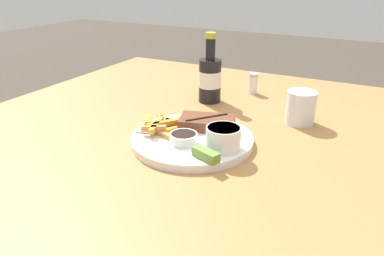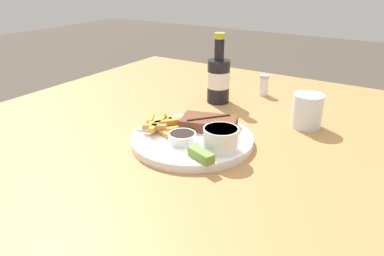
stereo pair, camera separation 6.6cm
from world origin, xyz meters
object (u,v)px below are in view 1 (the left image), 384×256
(steak_portion, at_px, (207,122))
(dipping_sauce_cup, at_px, (183,137))
(coleslaw_cup, at_px, (223,137))
(pickle_spear, at_px, (206,155))
(beer_bottle, at_px, (210,78))
(dinner_plate, at_px, (192,140))
(drinking_glass, at_px, (301,108))
(salt_shaker, at_px, (252,83))
(knife_utensil, at_px, (192,129))
(fork_utensil, at_px, (161,133))

(steak_portion, xyz_separation_m, dipping_sauce_cup, (-0.01, -0.10, -0.00))
(coleslaw_cup, bearing_deg, pickle_spear, -101.77)
(beer_bottle, bearing_deg, pickle_spear, -65.88)
(coleslaw_cup, relative_size, beer_bottle, 0.37)
(dinner_plate, relative_size, steak_portion, 1.91)
(coleslaw_cup, xyz_separation_m, beer_bottle, (-0.18, 0.31, 0.03))
(beer_bottle, xyz_separation_m, drinking_glass, (0.28, -0.05, -0.03))
(steak_portion, distance_m, salt_shaker, 0.36)
(dipping_sauce_cup, distance_m, drinking_glass, 0.34)
(steak_portion, height_order, knife_utensil, steak_portion)
(knife_utensil, bearing_deg, pickle_spear, -153.72)
(dipping_sauce_cup, height_order, beer_bottle, beer_bottle)
(coleslaw_cup, relative_size, dipping_sauce_cup, 1.21)
(dinner_plate, bearing_deg, drinking_glass, 51.23)
(fork_utensil, xyz_separation_m, beer_bottle, (-0.02, 0.31, 0.05))
(coleslaw_cup, xyz_separation_m, drinking_glass, (0.10, 0.26, -0.00))
(fork_utensil, relative_size, beer_bottle, 0.64)
(salt_shaker, bearing_deg, fork_utensil, -98.52)
(coleslaw_cup, bearing_deg, dipping_sauce_cup, -171.72)
(steak_portion, relative_size, knife_utensil, 0.88)
(steak_portion, relative_size, pickle_spear, 2.26)
(steak_portion, xyz_separation_m, coleslaw_cup, (0.08, -0.09, 0.02))
(dinner_plate, xyz_separation_m, salt_shaker, (-0.00, 0.42, 0.02))
(dinner_plate, height_order, pickle_spear, pickle_spear)
(coleslaw_cup, height_order, knife_utensil, coleslaw_cup)
(coleslaw_cup, height_order, dipping_sauce_cup, coleslaw_cup)
(dinner_plate, xyz_separation_m, pickle_spear, (0.08, -0.09, 0.02))
(dipping_sauce_cup, xyz_separation_m, knife_utensil, (-0.01, 0.07, -0.01))
(pickle_spear, bearing_deg, drinking_glass, 70.51)
(dinner_plate, relative_size, beer_bottle, 1.37)
(coleslaw_cup, xyz_separation_m, pickle_spear, (-0.01, -0.06, -0.02))
(dinner_plate, bearing_deg, beer_bottle, 107.49)
(beer_bottle, distance_m, drinking_glass, 0.28)
(salt_shaker, bearing_deg, coleslaw_cup, -78.37)
(dipping_sauce_cup, relative_size, drinking_glass, 0.72)
(fork_utensil, bearing_deg, dinner_plate, 0.00)
(salt_shaker, bearing_deg, pickle_spear, -81.05)
(coleslaw_cup, xyz_separation_m, dipping_sauce_cup, (-0.09, -0.01, -0.02))
(dinner_plate, xyz_separation_m, steak_portion, (0.01, 0.06, 0.02))
(dipping_sauce_cup, bearing_deg, pickle_spear, -30.45)
(dinner_plate, distance_m, drinking_glass, 0.30)
(dinner_plate, bearing_deg, dipping_sauce_cup, -92.46)
(fork_utensil, bearing_deg, beer_bottle, 75.88)
(dinner_plate, bearing_deg, fork_utensil, -162.07)
(dinner_plate, relative_size, drinking_glass, 3.27)
(coleslaw_cup, relative_size, pickle_spear, 1.15)
(steak_portion, xyz_separation_m, pickle_spear, (0.07, -0.15, -0.00))
(coleslaw_cup, xyz_separation_m, knife_utensil, (-0.10, 0.06, -0.03))
(pickle_spear, height_order, fork_utensil, pickle_spear)
(steak_portion, distance_m, dipping_sauce_cup, 0.10)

